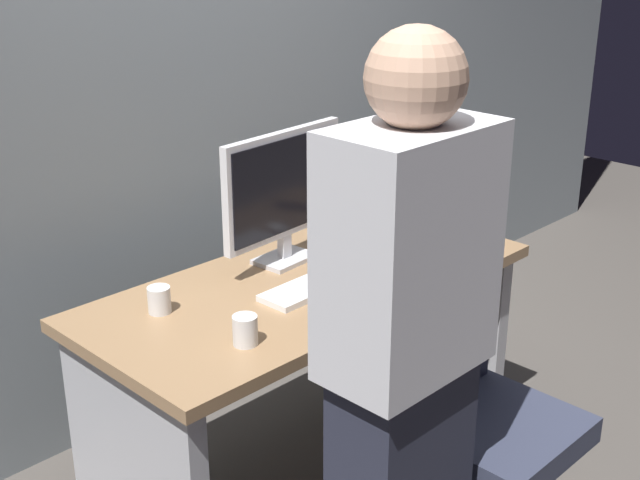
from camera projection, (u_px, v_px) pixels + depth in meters
The scene contains 12 objects.
ground_plane at pixel (310, 465), 3.04m from camera, with size 9.00×9.00×0.00m, color #4C4742.
wall_back at pixel (158, 18), 2.99m from camera, with size 6.40×0.10×3.00m, color gray.
desk at pixel (309, 338), 2.86m from camera, with size 1.54×0.71×0.73m.
office_chair at pixel (477, 432), 2.48m from camera, with size 0.52×0.52×0.94m.
person_at_desk at pixel (404, 370), 2.00m from camera, with size 0.40×0.24×1.64m.
monitor at pixel (284, 190), 2.83m from camera, with size 0.54×0.16×0.46m.
keyboard at pixel (319, 283), 2.72m from camera, with size 0.43×0.13×0.02m, color white.
mouse at pixel (376, 257), 2.91m from camera, with size 0.06×0.10×0.03m, color white.
cup_near_keyboard at pixel (245, 330), 2.34m from camera, with size 0.07×0.07×0.09m, color silver.
cup_by_monitor at pixel (159, 300), 2.53m from camera, with size 0.07×0.07×0.08m, color silver.
book_stack at pixel (382, 221), 3.17m from camera, with size 0.24×0.19×0.09m.
cell_phone at pixel (453, 251), 2.99m from camera, with size 0.07×0.14×0.01m, color black.
Camera 1 is at (-1.79, -1.81, 1.85)m, focal length 47.68 mm.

